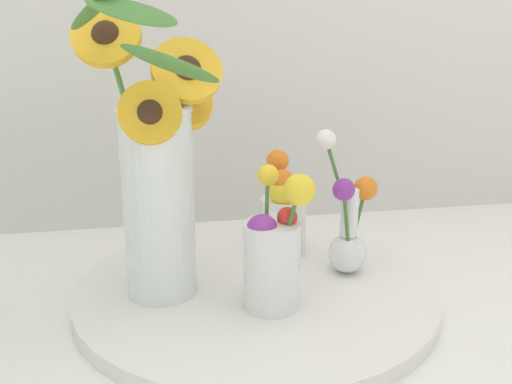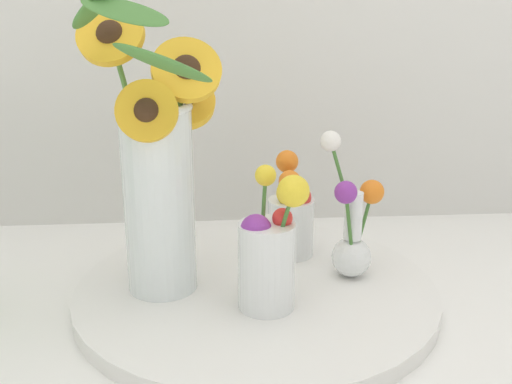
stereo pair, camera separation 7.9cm
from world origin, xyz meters
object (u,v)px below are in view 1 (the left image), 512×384
Objects in this scene: mason_jar_sunflowers at (158,174)px; serving_tray at (256,291)px; vase_bulb_right at (348,225)px; vase_small_back at (283,213)px; vase_small_center at (273,253)px.

serving_tray is at bearing 0.16° from mason_jar_sunflowers.
mason_jar_sunflowers is 1.93× the size of vase_bulb_right.
serving_tray is 0.14m from vase_small_back.
vase_small_back is (0.05, 0.17, -0.01)m from vase_small_center.
vase_small_back is (0.19, 0.10, -0.10)m from mason_jar_sunflowers.
serving_tray is 0.22m from mason_jar_sunflowers.
mason_jar_sunflowers is (-0.13, -0.00, 0.18)m from serving_tray.
serving_tray is at bearing -171.56° from vase_bulb_right.
vase_small_center is 0.15m from vase_bulb_right.
vase_bulb_right is 1.31× the size of vase_small_back.
vase_bulb_right is (0.26, 0.02, -0.10)m from mason_jar_sunflowers.
vase_small_center is at bearing -106.84° from vase_small_back.
vase_small_back is (0.06, 0.10, 0.08)m from serving_tray.
vase_small_back reaches higher than serving_tray.
vase_bulb_right reaches higher than vase_small_back.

